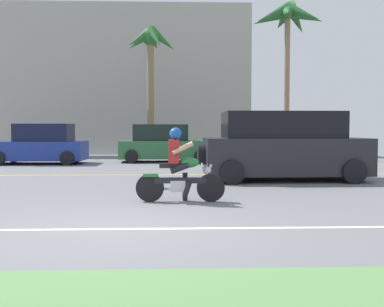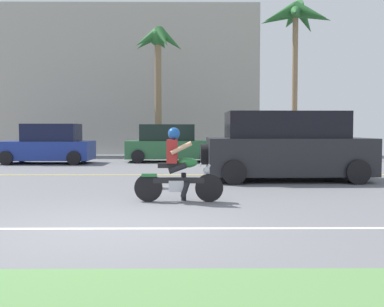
{
  "view_description": "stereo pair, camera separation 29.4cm",
  "coord_description": "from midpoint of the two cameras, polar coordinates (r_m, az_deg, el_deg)",
  "views": [
    {
      "loc": [
        0.82,
        -6.74,
        1.45
      ],
      "look_at": [
        1.2,
        3.49,
        0.9
      ],
      "focal_mm": 43.65,
      "sensor_mm": 36.0,
      "label": 1
    },
    {
      "loc": [
        1.12,
        -6.75,
        1.45
      ],
      "look_at": [
        1.2,
        3.49,
        0.9
      ],
      "focal_mm": 43.65,
      "sensor_mm": 36.0,
      "label": 2
    }
  ],
  "objects": [
    {
      "name": "parked_car_1",
      "position": [
        20.08,
        -16.75,
        0.99
      ],
      "size": [
        3.74,
        1.95,
        1.64
      ],
      "color": "navy",
      "rests_on": "ground"
    },
    {
      "name": "lane_line_near",
      "position": [
        6.89,
        -8.66,
        -9.06
      ],
      "size": [
        50.4,
        0.12,
        0.01
      ],
      "primitive_type": "cube",
      "color": "silver",
      "rests_on": "ground"
    },
    {
      "name": "parked_car_3",
      "position": [
        19.23,
        12.88,
        0.77
      ],
      "size": [
        3.9,
        1.94,
        1.49
      ],
      "color": "white",
      "rests_on": "ground"
    },
    {
      "name": "building_far",
      "position": [
        28.25,
        -9.85,
        8.55
      ],
      "size": [
        17.28,
        4.0,
        8.32
      ],
      "primitive_type": "cube",
      "color": "#A8A399",
      "rests_on": "ground"
    },
    {
      "name": "motorcyclist",
      "position": [
        9.19,
        -0.81,
        -2.08
      ],
      "size": [
        1.76,
        0.57,
        1.47
      ],
      "color": "black",
      "rests_on": "ground"
    },
    {
      "name": "ground",
      "position": [
        9.9,
        -6.11,
        -5.46
      ],
      "size": [
        56.0,
        30.0,
        0.04
      ],
      "primitive_type": "cube",
      "color": "slate"
    },
    {
      "name": "suv_nearby",
      "position": [
        13.26,
        12.09,
        0.78
      ],
      "size": [
        4.68,
        2.2,
        1.91
      ],
      "color": "#232328",
      "rests_on": "ground"
    },
    {
      "name": "parked_car_2",
      "position": [
        20.29,
        -2.2,
        1.12
      ],
      "size": [
        4.09,
        2.02,
        1.62
      ],
      "color": "#2D663D",
      "rests_on": "ground"
    },
    {
      "name": "palm_tree_1",
      "position": [
        23.59,
        12.95,
        15.47
      ],
      "size": [
        3.54,
        3.55,
        7.6
      ],
      "color": "#846B4C",
      "rests_on": "ground"
    },
    {
      "name": "palm_tree_0",
      "position": [
        23.46,
        -3.82,
        12.26
      ],
      "size": [
        2.66,
        2.67,
        6.4
      ],
      "color": "#846B4C",
      "rests_on": "ground"
    },
    {
      "name": "lane_line_far",
      "position": [
        14.59,
        -4.28,
        -2.6
      ],
      "size": [
        50.4,
        0.12,
        0.01
      ],
      "primitive_type": "cube",
      "color": "yellow",
      "rests_on": "ground"
    }
  ]
}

